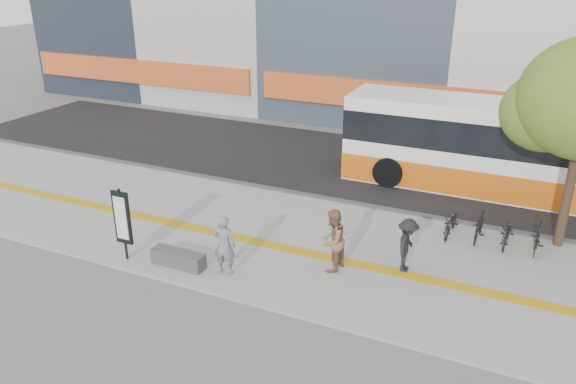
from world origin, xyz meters
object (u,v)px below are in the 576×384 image
at_px(bench, 178,259).
at_px(bus, 516,153).
at_px(seated_woman, 224,245).
at_px(pedestrian_tan, 333,241).
at_px(signboard, 122,219).
at_px(pedestrian_dark, 407,245).

bearing_deg(bench, bus, 49.98).
xyz_separation_m(seated_woman, pedestrian_tan, (2.62, 1.39, 0.04)).
relative_size(bench, signboard, 0.73).
xyz_separation_m(signboard, bus, (9.74, 10.01, 0.26)).
bearing_deg(pedestrian_dark, bench, 110.65).
bearing_deg(bench, pedestrian_tan, 21.90).
distance_m(seated_woman, pedestrian_tan, 2.97).
xyz_separation_m(bench, seated_woman, (1.41, 0.23, 0.65)).
bearing_deg(bench, seated_woman, 9.20).
bearing_deg(seated_woman, bus, -132.19).
distance_m(bus, pedestrian_dark, 7.63).
relative_size(bench, seated_woman, 0.92).
bearing_deg(pedestrian_tan, seated_woman, -54.41).
bearing_deg(pedestrian_dark, seated_woman, 114.37).
bearing_deg(seated_woman, bench, 2.42).
bearing_deg(bus, seated_woman, -125.41).
bearing_deg(bench, pedestrian_dark, 22.40).
bearing_deg(bus, pedestrian_dark, -107.05).
bearing_deg(signboard, pedestrian_tan, 18.88).
xyz_separation_m(bus, pedestrian_tan, (-4.11, -8.08, -0.64)).
xyz_separation_m(signboard, pedestrian_dark, (7.52, 2.74, -0.50)).
distance_m(signboard, pedestrian_dark, 8.02).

